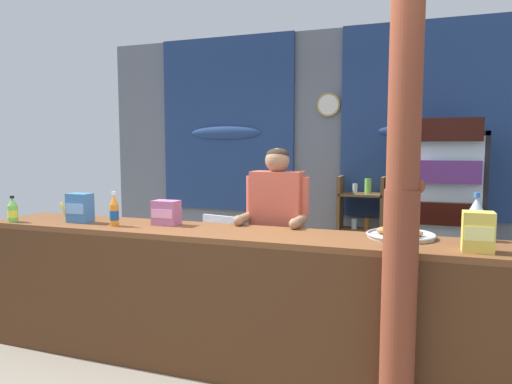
{
  "coord_description": "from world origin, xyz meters",
  "views": [
    {
      "loc": [
        1.16,
        -2.51,
        1.57
      ],
      "look_at": [
        -0.03,
        0.81,
        1.23
      ],
      "focal_mm": 32.69,
      "sensor_mm": 36.0,
      "label": 1
    }
  ],
  "objects_px": {
    "soda_bottle_lime_soda": "(13,211)",
    "soda_bottle_orange_soda": "(114,211)",
    "snack_box_instant_noodle": "(478,232)",
    "pastry_tray": "(400,235)",
    "stall_counter": "(224,288)",
    "drink_fridge": "(444,209)",
    "timber_post": "(402,200)",
    "snack_box_wafer": "(166,213)",
    "plastic_lawn_chair": "(212,253)",
    "bottle_shelf_rack": "(360,234)",
    "banana_bunch": "(72,210)",
    "soda_bottle_water": "(476,220)",
    "shopkeeper": "(277,222)",
    "snack_box_biscuit": "(80,208)"
  },
  "relations": [
    {
      "from": "stall_counter",
      "to": "bottle_shelf_rack",
      "type": "xyz_separation_m",
      "value": [
        0.66,
        2.08,
        0.04
      ]
    },
    {
      "from": "timber_post",
      "to": "soda_bottle_orange_soda",
      "type": "height_order",
      "value": "timber_post"
    },
    {
      "from": "pastry_tray",
      "to": "banana_bunch",
      "type": "bearing_deg",
      "value": -179.22
    },
    {
      "from": "bottle_shelf_rack",
      "to": "banana_bunch",
      "type": "bearing_deg",
      "value": -139.24
    },
    {
      "from": "timber_post",
      "to": "soda_bottle_orange_soda",
      "type": "relative_size",
      "value": 10.43
    },
    {
      "from": "stall_counter",
      "to": "drink_fridge",
      "type": "bearing_deg",
      "value": 50.93
    },
    {
      "from": "bottle_shelf_rack",
      "to": "banana_bunch",
      "type": "distance_m",
      "value": 2.84
    },
    {
      "from": "shopkeeper",
      "to": "timber_post",
      "type": "bearing_deg",
      "value": -41.87
    },
    {
      "from": "soda_bottle_lime_soda",
      "to": "soda_bottle_orange_soda",
      "type": "height_order",
      "value": "soda_bottle_orange_soda"
    },
    {
      "from": "soda_bottle_lime_soda",
      "to": "soda_bottle_orange_soda",
      "type": "distance_m",
      "value": 0.87
    },
    {
      "from": "snack_box_instant_noodle",
      "to": "pastry_tray",
      "type": "xyz_separation_m",
      "value": [
        -0.43,
        0.28,
        -0.09
      ]
    },
    {
      "from": "timber_post",
      "to": "soda_bottle_orange_soda",
      "type": "distance_m",
      "value": 2.08
    },
    {
      "from": "drink_fridge",
      "to": "timber_post",
      "type": "bearing_deg",
      "value": -98.28
    },
    {
      "from": "drink_fridge",
      "to": "shopkeeper",
      "type": "xyz_separation_m",
      "value": [
        -1.26,
        -1.18,
        -0.01
      ]
    },
    {
      "from": "bottle_shelf_rack",
      "to": "soda_bottle_water",
      "type": "bearing_deg",
      "value": -62.06
    },
    {
      "from": "drink_fridge",
      "to": "snack_box_biscuit",
      "type": "bearing_deg",
      "value": -147.6
    },
    {
      "from": "shopkeeper",
      "to": "snack_box_instant_noodle",
      "type": "bearing_deg",
      "value": -23.9
    },
    {
      "from": "drink_fridge",
      "to": "snack_box_biscuit",
      "type": "relative_size",
      "value": 8.0
    },
    {
      "from": "drink_fridge",
      "to": "pastry_tray",
      "type": "height_order",
      "value": "drink_fridge"
    },
    {
      "from": "drink_fridge",
      "to": "bottle_shelf_rack",
      "type": "distance_m",
      "value": 0.91
    },
    {
      "from": "soda_bottle_orange_soda",
      "to": "snack_box_wafer",
      "type": "xyz_separation_m",
      "value": [
        0.34,
        0.17,
        -0.02
      ]
    },
    {
      "from": "plastic_lawn_chair",
      "to": "snack_box_biscuit",
      "type": "height_order",
      "value": "snack_box_biscuit"
    },
    {
      "from": "pastry_tray",
      "to": "stall_counter",
      "type": "bearing_deg",
      "value": -166.28
    },
    {
      "from": "plastic_lawn_chair",
      "to": "snack_box_wafer",
      "type": "height_order",
      "value": "snack_box_wafer"
    },
    {
      "from": "pastry_tray",
      "to": "timber_post",
      "type": "bearing_deg",
      "value": -87.58
    },
    {
      "from": "soda_bottle_water",
      "to": "plastic_lawn_chair",
      "type": "bearing_deg",
      "value": 155.82
    },
    {
      "from": "drink_fridge",
      "to": "pastry_tray",
      "type": "xyz_separation_m",
      "value": [
        -0.32,
        -1.51,
        0.01
      ]
    },
    {
      "from": "shopkeeper",
      "to": "snack_box_instant_noodle",
      "type": "xyz_separation_m",
      "value": [
        1.37,
        -0.61,
        0.11
      ]
    },
    {
      "from": "stall_counter",
      "to": "plastic_lawn_chair",
      "type": "relative_size",
      "value": 4.51
    },
    {
      "from": "stall_counter",
      "to": "snack_box_wafer",
      "type": "relative_size",
      "value": 19.99
    },
    {
      "from": "timber_post",
      "to": "snack_box_instant_noodle",
      "type": "height_order",
      "value": "timber_post"
    },
    {
      "from": "bottle_shelf_rack",
      "to": "snack_box_wafer",
      "type": "bearing_deg",
      "value": -122.93
    },
    {
      "from": "snack_box_biscuit",
      "to": "snack_box_wafer",
      "type": "bearing_deg",
      "value": 10.27
    },
    {
      "from": "bottle_shelf_rack",
      "to": "plastic_lawn_chair",
      "type": "bearing_deg",
      "value": -153.46
    },
    {
      "from": "timber_post",
      "to": "snack_box_wafer",
      "type": "distance_m",
      "value": 1.78
    },
    {
      "from": "stall_counter",
      "to": "drink_fridge",
      "type": "distance_m",
      "value": 2.33
    },
    {
      "from": "snack_box_instant_noodle",
      "to": "drink_fridge",
      "type": "bearing_deg",
      "value": 93.37
    },
    {
      "from": "bottle_shelf_rack",
      "to": "snack_box_biscuit",
      "type": "height_order",
      "value": "bottle_shelf_rack"
    },
    {
      "from": "banana_bunch",
      "to": "pastry_tray",
      "type": "bearing_deg",
      "value": 0.78
    },
    {
      "from": "snack_box_wafer",
      "to": "plastic_lawn_chair",
      "type": "bearing_deg",
      "value": 98.38
    },
    {
      "from": "snack_box_biscuit",
      "to": "soda_bottle_water",
      "type": "bearing_deg",
      "value": 5.5
    },
    {
      "from": "soda_bottle_orange_soda",
      "to": "timber_post",
      "type": "bearing_deg",
      "value": -7.86
    },
    {
      "from": "snack_box_instant_noodle",
      "to": "timber_post",
      "type": "bearing_deg",
      "value": -147.28
    },
    {
      "from": "drink_fridge",
      "to": "banana_bunch",
      "type": "distance_m",
      "value": 3.3
    },
    {
      "from": "soda_bottle_water",
      "to": "soda_bottle_lime_soda",
      "type": "bearing_deg",
      "value": -172.65
    },
    {
      "from": "stall_counter",
      "to": "soda_bottle_water",
      "type": "relative_size",
      "value": 12.79
    },
    {
      "from": "drink_fridge",
      "to": "snack_box_biscuit",
      "type": "distance_m",
      "value": 3.2
    },
    {
      "from": "plastic_lawn_chair",
      "to": "soda_bottle_water",
      "type": "height_order",
      "value": "soda_bottle_water"
    },
    {
      "from": "soda_bottle_lime_soda",
      "to": "soda_bottle_water",
      "type": "bearing_deg",
      "value": 7.35
    },
    {
      "from": "drink_fridge",
      "to": "bottle_shelf_rack",
      "type": "height_order",
      "value": "drink_fridge"
    }
  ]
}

